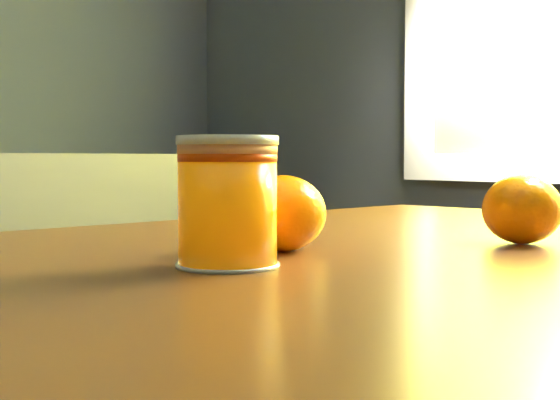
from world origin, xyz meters
TOP-DOWN VIEW (x-y plane):
  - table at (0.85, 0.01)m, footprint 1.17×0.89m
  - juice_glass at (0.68, -0.01)m, footprint 0.07×0.07m
  - orange_front at (0.77, 0.04)m, footprint 0.09×0.09m
  - orange_back at (0.98, -0.04)m, footprint 0.10×0.10m

SIDE VIEW (x-z plane):
  - table at x=0.85m, z-range 0.30..1.11m
  - orange_back at x=0.98m, z-range 0.81..0.87m
  - orange_front at x=0.77m, z-range 0.81..0.87m
  - juice_glass at x=0.68m, z-range 0.81..0.90m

